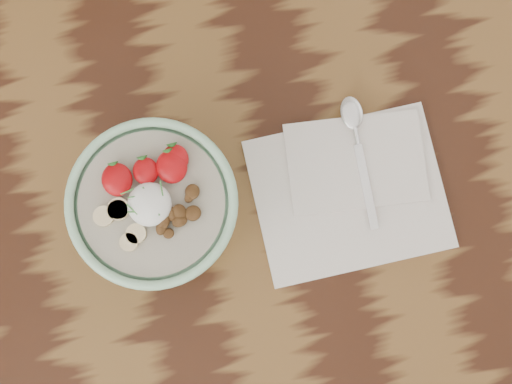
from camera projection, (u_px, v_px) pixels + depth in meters
table at (311, 231)px, 105.03cm from camera, size 160.00×90.00×75.00cm
breakfast_bowl at (156, 206)px, 89.04cm from camera, size 20.81×20.81×13.69cm
napkin at (350, 188)px, 95.80cm from camera, size 25.60×21.72×1.55cm
spoon at (355, 131)px, 95.46cm from camera, size 3.37×18.34×0.96cm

